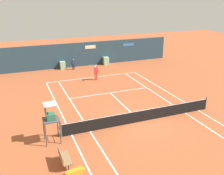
# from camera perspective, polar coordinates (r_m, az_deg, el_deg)

# --- Properties ---
(ground_plane) EXTENTS (80.00, 80.00, 0.01)m
(ground_plane) POSITION_cam_1_polar(r_m,az_deg,el_deg) (20.19, 5.63, -6.75)
(ground_plane) COLOR #A8512D
(tennis_net) EXTENTS (12.10, 0.10, 1.07)m
(tennis_net) POSITION_cam_1_polar(r_m,az_deg,el_deg) (19.51, 6.45, -6.12)
(tennis_net) COLOR #4C4C51
(tennis_net) RESTS_ON ground_plane
(sponsor_back_wall) EXTENTS (25.00, 1.02, 3.09)m
(sponsor_back_wall) POSITION_cam_1_polar(r_m,az_deg,el_deg) (34.27, -6.88, 7.15)
(sponsor_back_wall) COLOR #233D4C
(sponsor_back_wall) RESTS_ON ground_plane
(umpire_chair) EXTENTS (1.00, 1.00, 2.67)m
(umpire_chair) POSITION_cam_1_polar(r_m,az_deg,el_deg) (16.82, -13.38, -6.48)
(umpire_chair) COLOR #47474C
(umpire_chair) RESTS_ON ground_plane
(player_bench) EXTENTS (0.54, 1.42, 0.88)m
(player_bench) POSITION_cam_1_polar(r_m,az_deg,el_deg) (15.12, -10.57, -14.86)
(player_bench) COLOR #38383D
(player_bench) RESTS_ON ground_plane
(equipment_bag) EXTENTS (1.11, 0.48, 0.32)m
(equipment_bag) POSITION_cam_1_polar(r_m,az_deg,el_deg) (14.56, -7.95, -17.93)
(equipment_bag) COLOR orange
(equipment_bag) RESTS_ON ground_plane
(player_on_baseline) EXTENTS (0.67, 0.69, 1.88)m
(player_on_baseline) POSITION_cam_1_polar(r_m,az_deg,el_deg) (28.49, -3.56, 3.57)
(player_on_baseline) COLOR red
(player_on_baseline) RESTS_ON ground_plane
(ball_kid_centre_post) EXTENTS (0.46, 0.19, 1.37)m
(ball_kid_centre_post) POSITION_cam_1_polar(r_m,az_deg,el_deg) (32.88, -8.53, 5.25)
(ball_kid_centre_post) COLOR black
(ball_kid_centre_post) RESTS_ON ground_plane
(tennis_ball_near_service_line) EXTENTS (0.07, 0.07, 0.07)m
(tennis_ball_near_service_line) POSITION_cam_1_polar(r_m,az_deg,el_deg) (21.61, -3.93, -4.72)
(tennis_ball_near_service_line) COLOR #CCE033
(tennis_ball_near_service_line) RESTS_ON ground_plane
(tennis_ball_by_sideline) EXTENTS (0.07, 0.07, 0.07)m
(tennis_ball_by_sideline) POSITION_cam_1_polar(r_m,az_deg,el_deg) (24.84, 3.36, -1.31)
(tennis_ball_by_sideline) COLOR #CCE033
(tennis_ball_by_sideline) RESTS_ON ground_plane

